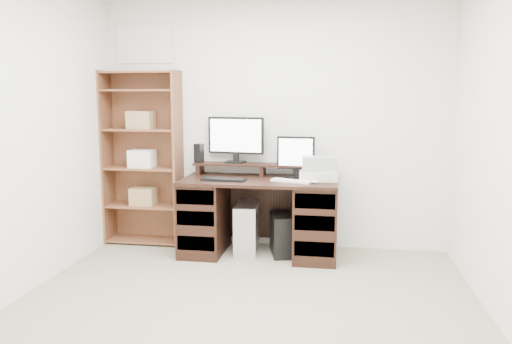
% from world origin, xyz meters
% --- Properties ---
extents(room, '(3.54, 4.04, 2.54)m').
position_xyz_m(room, '(-0.00, 0.00, 1.25)').
color(room, '#9D947C').
rests_on(room, ground).
extents(desk, '(1.50, 0.70, 0.75)m').
position_xyz_m(desk, '(-0.09, 1.64, 0.39)').
color(desk, black).
rests_on(desk, ground).
extents(riser_shelf, '(1.40, 0.22, 0.12)m').
position_xyz_m(riser_shelf, '(-0.09, 1.85, 0.84)').
color(riser_shelf, black).
rests_on(riser_shelf, desk).
extents(monitor_wide, '(0.58, 0.17, 0.46)m').
position_xyz_m(monitor_wide, '(-0.37, 1.90, 1.13)').
color(monitor_wide, black).
rests_on(monitor_wide, riser_shelf).
extents(monitor_small, '(0.37, 0.15, 0.40)m').
position_xyz_m(monitor_small, '(0.25, 1.78, 0.97)').
color(monitor_small, black).
rests_on(monitor_small, desk).
extents(speaker, '(0.10, 0.10, 0.19)m').
position_xyz_m(speaker, '(-0.75, 1.85, 0.97)').
color(speaker, black).
rests_on(speaker, riser_shelf).
extents(keyboard_black, '(0.42, 0.17, 0.02)m').
position_xyz_m(keyboard_black, '(-0.41, 1.49, 0.76)').
color(keyboard_black, black).
rests_on(keyboard_black, desk).
extents(keyboard_white, '(0.40, 0.24, 0.02)m').
position_xyz_m(keyboard_white, '(0.23, 1.52, 0.76)').
color(keyboard_white, white).
rests_on(keyboard_white, desk).
extents(mouse, '(0.08, 0.06, 0.03)m').
position_xyz_m(mouse, '(0.45, 1.47, 0.77)').
color(mouse, silver).
rests_on(mouse, desk).
extents(printer, '(0.36, 0.27, 0.09)m').
position_xyz_m(printer, '(0.48, 1.68, 0.79)').
color(printer, beige).
rests_on(printer, desk).
extents(basket, '(0.34, 0.25, 0.14)m').
position_xyz_m(basket, '(0.48, 1.68, 0.91)').
color(basket, '#9DA1A8').
rests_on(basket, printer).
extents(tower_silver, '(0.25, 0.50, 0.48)m').
position_xyz_m(tower_silver, '(-0.23, 1.72, 0.24)').
color(tower_silver, silver).
rests_on(tower_silver, ground).
extents(tower_black, '(0.26, 0.43, 0.40)m').
position_xyz_m(tower_black, '(0.12, 1.66, 0.20)').
color(tower_black, black).
rests_on(tower_black, ground).
extents(bookshelf, '(0.80, 0.30, 1.80)m').
position_xyz_m(bookshelf, '(-1.35, 1.86, 0.92)').
color(bookshelf, brown).
rests_on(bookshelf, ground).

